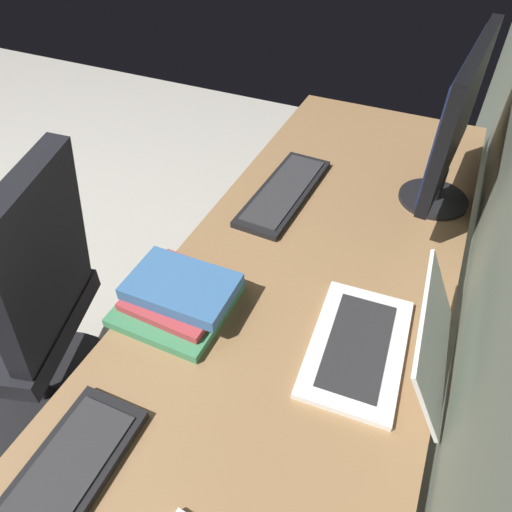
% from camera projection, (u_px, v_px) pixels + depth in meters
% --- Properties ---
extents(desk, '(2.38, 0.69, 0.73)m').
position_uv_depth(desk, '(276.00, 351.00, 1.07)').
color(desk, '#936D47').
rests_on(desk, ground).
extents(monitor_primary, '(0.52, 0.20, 0.45)m').
position_uv_depth(monitor_primary, '(457.00, 120.00, 1.21)').
color(monitor_primary, black).
rests_on(monitor_primary, desk).
extents(laptop_left, '(0.34, 0.30, 0.18)m').
position_uv_depth(laptop_left, '(386.00, 344.00, 0.95)').
color(laptop_left, white).
rests_on(laptop_left, desk).
extents(keyboard_main, '(0.43, 0.16, 0.02)m').
position_uv_depth(keyboard_main, '(284.00, 192.00, 1.40)').
color(keyboard_main, black).
rests_on(keyboard_main, desk).
extents(keyboard_spare, '(0.42, 0.15, 0.02)m').
position_uv_depth(keyboard_spare, '(41.00, 508.00, 0.76)').
color(keyboard_spare, black).
rests_on(keyboard_spare, desk).
extents(book_stack_near, '(0.25, 0.25, 0.07)m').
position_uv_depth(book_stack_near, '(180.00, 295.00, 1.07)').
color(book_stack_near, '#3D8456').
rests_on(book_stack_near, desk).
extents(office_chair, '(0.56, 0.60, 0.97)m').
position_uv_depth(office_chair, '(27.00, 326.00, 1.39)').
color(office_chair, black).
rests_on(office_chair, ground).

